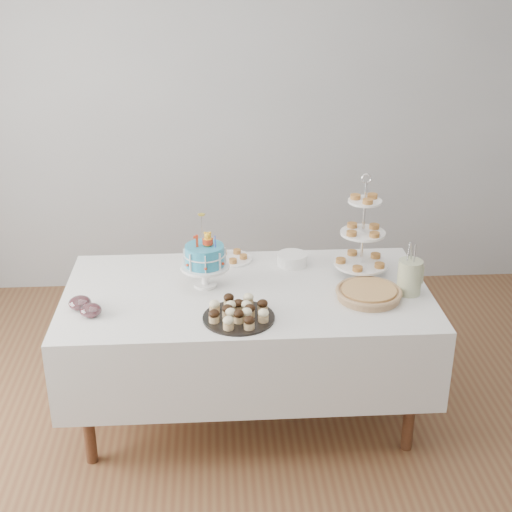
{
  "coord_description": "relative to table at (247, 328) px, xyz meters",
  "views": [
    {
      "loc": [
        -0.16,
        -3.05,
        2.45
      ],
      "look_at": [
        0.05,
        0.3,
        0.97
      ],
      "focal_mm": 50.0,
      "sensor_mm": 36.0,
      "label": 1
    }
  ],
  "objects": [
    {
      "name": "plate_stack",
      "position": [
        0.27,
        0.31,
        0.26
      ],
      "size": [
        0.17,
        0.17,
        0.07
      ],
      "color": "white",
      "rests_on": "table"
    },
    {
      "name": "birthday_cake",
      "position": [
        -0.22,
        0.07,
        0.34
      ],
      "size": [
        0.26,
        0.26,
        0.4
      ],
      "rotation": [
        0.0,
        0.0,
        0.04
      ],
      "color": "white",
      "rests_on": "table"
    },
    {
      "name": "walls",
      "position": [
        0.0,
        -0.3,
        0.81
      ],
      "size": [
        5.04,
        4.04,
        2.7
      ],
      "color": "#9A9C9F",
      "rests_on": "floor"
    },
    {
      "name": "tiered_stand",
      "position": [
        0.64,
        0.16,
        0.47
      ],
      "size": [
        0.3,
        0.3,
        0.58
      ],
      "color": "silver",
      "rests_on": "table"
    },
    {
      "name": "floor",
      "position": [
        0.0,
        -0.3,
        -0.54
      ],
      "size": [
        5.0,
        5.0,
        0.0
      ],
      "primitive_type": "plane",
      "color": "brown",
      "rests_on": "ground"
    },
    {
      "name": "pie",
      "position": [
        0.62,
        -0.13,
        0.26
      ],
      "size": [
        0.34,
        0.34,
        0.05
      ],
      "color": "#A8815B",
      "rests_on": "table"
    },
    {
      "name": "cupcake_tray",
      "position": [
        -0.05,
        -0.3,
        0.27
      ],
      "size": [
        0.35,
        0.35,
        0.08
      ],
      "color": "black",
      "rests_on": "table"
    },
    {
      "name": "table",
      "position": [
        0.0,
        0.0,
        0.0
      ],
      "size": [
        1.92,
        1.02,
        0.77
      ],
      "color": "silver",
      "rests_on": "floor"
    },
    {
      "name": "jam_bowl_a",
      "position": [
        -0.78,
        -0.23,
        0.26
      ],
      "size": [
        0.11,
        0.11,
        0.06
      ],
      "color": "silver",
      "rests_on": "table"
    },
    {
      "name": "pastry_plate",
      "position": [
        -0.07,
        0.4,
        0.24
      ],
      "size": [
        0.24,
        0.24,
        0.04
      ],
      "color": "white",
      "rests_on": "table"
    },
    {
      "name": "jam_bowl_b",
      "position": [
        -0.84,
        -0.15,
        0.26
      ],
      "size": [
        0.11,
        0.11,
        0.07
      ],
      "color": "silver",
      "rests_on": "table"
    },
    {
      "name": "utensil_pitcher",
      "position": [
        0.84,
        -0.08,
        0.33
      ],
      "size": [
        0.13,
        0.13,
        0.28
      ],
      "rotation": [
        0.0,
        0.0,
        -0.13
      ],
      "color": "beige",
      "rests_on": "table"
    }
  ]
}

